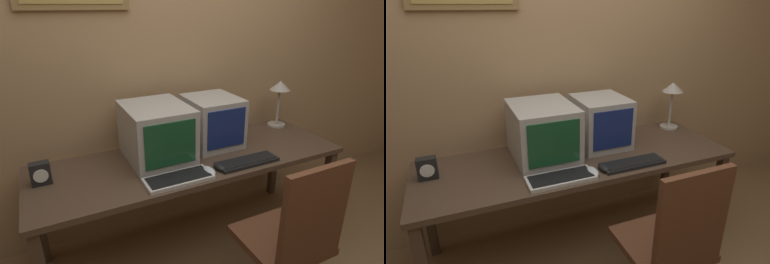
# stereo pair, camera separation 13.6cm
# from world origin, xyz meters

# --- Properties ---
(wall_back) EXTENTS (8.00, 0.08, 2.60)m
(wall_back) POSITION_xyz_m (-0.01, 1.28, 1.31)
(wall_back) COLOR tan
(wall_back) RESTS_ON ground_plane
(desk) EXTENTS (2.07, 0.70, 0.72)m
(desk) POSITION_xyz_m (0.00, 0.81, 0.65)
(desk) COLOR #4C3828
(desk) RESTS_ON ground_plane
(monitor_left) EXTENTS (0.39, 0.48, 0.36)m
(monitor_left) POSITION_xyz_m (-0.21, 0.91, 0.90)
(monitor_left) COLOR #B7B2A8
(monitor_left) RESTS_ON desk
(monitor_right) EXTENTS (0.35, 0.39, 0.35)m
(monitor_right) POSITION_xyz_m (0.23, 0.94, 0.90)
(monitor_right) COLOR #B7B2A8
(monitor_right) RESTS_ON desk
(keyboard_main) EXTENTS (0.40, 0.17, 0.03)m
(keyboard_main) POSITION_xyz_m (-0.21, 0.56, 0.74)
(keyboard_main) COLOR beige
(keyboard_main) RESTS_ON desk
(keyboard_side) EXTENTS (0.42, 0.13, 0.03)m
(keyboard_side) POSITION_xyz_m (0.28, 0.57, 0.74)
(keyboard_side) COLOR black
(keyboard_side) RESTS_ON desk
(mouse_near_keyboard) EXTENTS (0.06, 0.11, 0.04)m
(mouse_near_keyboard) POSITION_xyz_m (0.07, 0.57, 0.74)
(mouse_near_keyboard) COLOR black
(mouse_near_keyboard) RESTS_ON desk
(mouse_far_corner) EXTENTS (0.06, 0.12, 0.04)m
(mouse_far_corner) POSITION_xyz_m (-0.01, 0.56, 0.74)
(mouse_far_corner) COLOR silver
(mouse_far_corner) RESTS_ON desk
(desk_clock) EXTENTS (0.11, 0.07, 0.13)m
(desk_clock) POSITION_xyz_m (-0.92, 0.88, 0.79)
(desk_clock) COLOR black
(desk_clock) RESTS_ON desk
(desk_lamp) EXTENTS (0.16, 0.16, 0.38)m
(desk_lamp) POSITION_xyz_m (0.91, 1.03, 1.01)
(desk_lamp) COLOR #B2A899
(desk_lamp) RESTS_ON desk
(office_chair) EXTENTS (0.45, 0.45, 1.01)m
(office_chair) POSITION_xyz_m (0.21, 0.06, 0.44)
(office_chair) COLOR black
(office_chair) RESTS_ON ground_plane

